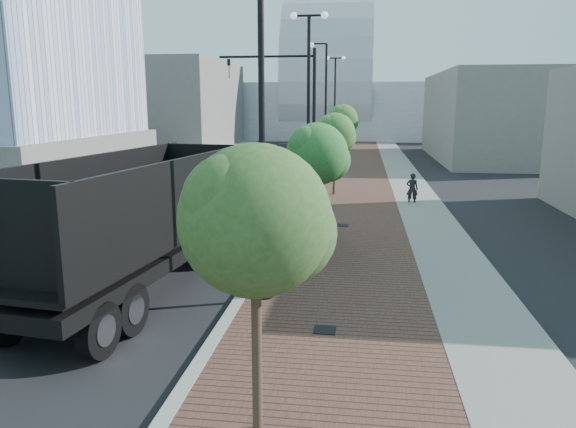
# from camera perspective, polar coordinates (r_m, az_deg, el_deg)

# --- Properties ---
(sidewalk) EXTENTS (7.00, 140.00, 0.12)m
(sidewalk) POSITION_cam_1_polar(r_m,az_deg,el_deg) (44.01, 8.20, 4.71)
(sidewalk) COLOR #4C2D23
(sidewalk) RESTS_ON ground
(concrete_strip) EXTENTS (2.40, 140.00, 0.13)m
(concrete_strip) POSITION_cam_1_polar(r_m,az_deg,el_deg) (44.11, 11.72, 4.61)
(concrete_strip) COLOR slate
(concrete_strip) RESTS_ON ground
(curb) EXTENTS (0.30, 140.00, 0.14)m
(curb) POSITION_cam_1_polar(r_m,az_deg,el_deg) (44.12, 3.64, 4.83)
(curb) COLOR gray
(curb) RESTS_ON ground
(west_sidewalk) EXTENTS (4.00, 140.00, 0.12)m
(west_sidewalk) POSITION_cam_1_polar(r_m,az_deg,el_deg) (46.87, -12.48, 4.97)
(west_sidewalk) COLOR slate
(west_sidewalk) RESTS_ON ground
(dump_truck) EXTENTS (4.51, 14.14, 3.84)m
(dump_truck) POSITION_cam_1_polar(r_m,az_deg,el_deg) (18.74, -9.69, 0.25)
(dump_truck) COLOR black
(dump_truck) RESTS_ON ground
(white_sedan) EXTENTS (2.37, 4.85, 1.53)m
(white_sedan) POSITION_cam_1_polar(r_m,az_deg,el_deg) (29.52, -3.37, 2.84)
(white_sedan) COLOR white
(white_sedan) RESTS_ON ground
(dark_car_mid) EXTENTS (3.67, 5.85, 1.51)m
(dark_car_mid) POSITION_cam_1_polar(r_m,az_deg,el_deg) (30.59, -9.14, 3.00)
(dark_car_mid) COLOR black
(dark_car_mid) RESTS_ON ground
(dark_car_far) EXTENTS (2.69, 5.04, 1.39)m
(dark_car_far) POSITION_cam_1_polar(r_m,az_deg,el_deg) (52.78, -0.56, 6.65)
(dark_car_far) COLOR black
(dark_car_far) RESTS_ON ground
(pedestrian) EXTENTS (0.64, 0.45, 1.66)m
(pedestrian) POSITION_cam_1_polar(r_m,az_deg,el_deg) (29.12, 12.91, 2.58)
(pedestrian) COLOR black
(pedestrian) RESTS_ON ground
(streetlight_1) EXTENTS (1.44, 0.56, 9.21)m
(streetlight_1) POSITION_cam_1_polar(r_m,az_deg,el_deg) (13.98, -3.22, 7.85)
(streetlight_1) COLOR black
(streetlight_1) RESTS_ON ground
(streetlight_2) EXTENTS (1.72, 0.56, 9.28)m
(streetlight_2) POSITION_cam_1_polar(r_m,az_deg,el_deg) (25.83, 2.15, 10.63)
(streetlight_2) COLOR black
(streetlight_2) RESTS_ON ground
(streetlight_3) EXTENTS (1.44, 0.56, 9.21)m
(streetlight_3) POSITION_cam_1_polar(r_m,az_deg,el_deg) (37.80, 3.79, 10.20)
(streetlight_3) COLOR black
(streetlight_3) RESTS_ON ground
(streetlight_4) EXTENTS (1.72, 0.56, 9.28)m
(streetlight_4) POSITION_cam_1_polar(r_m,az_deg,el_deg) (49.77, 4.93, 11.06)
(streetlight_4) COLOR black
(streetlight_4) RESTS_ON ground
(traffic_mast) EXTENTS (5.09, 0.20, 8.00)m
(traffic_mast) POSITION_cam_1_polar(r_m,az_deg,el_deg) (28.91, 0.94, 11.06)
(traffic_mast) COLOR black
(traffic_mast) RESTS_ON ground
(tree_0) EXTENTS (2.35, 2.30, 4.70)m
(tree_0) POSITION_cam_1_polar(r_m,az_deg,el_deg) (8.05, -3.11, -0.76)
(tree_0) COLOR #382619
(tree_0) RESTS_ON ground
(tree_1) EXTENTS (2.24, 2.17, 4.60)m
(tree_1) POSITION_cam_1_polar(r_m,az_deg,el_deg) (18.86, 3.21, 6.26)
(tree_1) COLOR #382619
(tree_1) RESTS_ON ground
(tree_2) EXTENTS (2.34, 2.29, 4.72)m
(tree_2) POSITION_cam_1_polar(r_m,az_deg,el_deg) (30.81, 5.02, 8.42)
(tree_2) COLOR #382619
(tree_2) RESTS_ON ground
(tree_3) EXTENTS (2.34, 2.29, 5.17)m
(tree_3) POSITION_cam_1_polar(r_m,az_deg,el_deg) (42.77, 5.84, 9.87)
(tree_3) COLOR #382619
(tree_3) RESTS_ON ground
(convention_center) EXTENTS (50.00, 30.00, 50.00)m
(convention_center) POSITION_cam_1_polar(r_m,az_deg,el_deg) (88.85, 4.54, 12.05)
(convention_center) COLOR #A0A3AA
(convention_center) RESTS_ON ground
(commercial_block_nw) EXTENTS (14.00, 20.00, 10.00)m
(commercial_block_nw) POSITION_cam_1_polar(r_m,az_deg,el_deg) (67.77, -12.44, 11.12)
(commercial_block_nw) COLOR #65625B
(commercial_block_nw) RESTS_ON ground
(commercial_block_ne) EXTENTS (12.00, 22.00, 8.00)m
(commercial_block_ne) POSITION_cam_1_polar(r_m,az_deg,el_deg) (55.23, 21.53, 9.51)
(commercial_block_ne) COLOR slate
(commercial_block_ne) RESTS_ON ground
(utility_cover_1) EXTENTS (0.50, 0.50, 0.02)m
(utility_cover_1) POSITION_cam_1_polar(r_m,az_deg,el_deg) (12.79, 3.88, -12.03)
(utility_cover_1) COLOR black
(utility_cover_1) RESTS_ON sidewalk
(utility_cover_2) EXTENTS (0.50, 0.50, 0.02)m
(utility_cover_2) POSITION_cam_1_polar(r_m,az_deg,el_deg) (23.28, 5.75, -1.17)
(utility_cover_2) COLOR black
(utility_cover_2) RESTS_ON sidewalk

